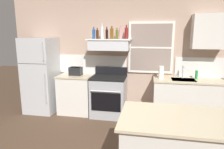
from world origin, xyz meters
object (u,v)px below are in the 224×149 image
stove_range (109,96)px  bottle_rose_pink (120,33)px  toaster (76,71)px  bottle_amber_wine (112,34)px  bottle_balsamic_dark (107,34)px  bottle_olive_oil_square (117,34)px  refrigerator (41,75)px  bottle_clear_tall (102,32)px  bottle_brown_stout (97,34)px  bottle_red_label_wine (126,33)px  paper_towel_roll (161,72)px  bottle_blue_liqueur (94,34)px  dish_soap_bottle (196,75)px

stove_range → bottle_rose_pink: size_ratio=3.81×
toaster → bottle_amber_wine: size_ratio=1.07×
bottle_balsamic_dark → bottle_olive_oil_square: size_ratio=1.05×
toaster → bottle_amber_wine: (0.85, 0.02, 0.85)m
refrigerator → bottle_clear_tall: 1.80m
bottle_brown_stout → bottle_amber_wine: bearing=2.2°
toaster → bottle_clear_tall: bottle_clear_tall is taller
bottle_red_label_wine → paper_towel_roll: size_ratio=1.11×
bottle_amber_wine → bottle_olive_oil_square: size_ratio=1.15×
bottle_amber_wine → bottle_olive_oil_square: bearing=41.4°
bottle_brown_stout → bottle_balsamic_dark: bearing=8.2°
bottle_clear_tall → bottle_rose_pink: bearing=1.7°
toaster → bottle_olive_oil_square: bottle_olive_oil_square is taller
toaster → bottle_rose_pink: 1.35m
bottle_blue_liqueur → bottle_balsamic_dark: 0.30m
refrigerator → bottle_red_label_wine: 2.25m
refrigerator → toaster: 0.87m
bottle_blue_liqueur → bottle_amber_wine: size_ratio=0.93×
bottle_olive_oil_square → dish_soap_bottle: (1.72, -0.01, -0.85)m
bottle_blue_liqueur → bottle_clear_tall: (0.19, -0.03, 0.03)m
bottle_rose_pink → paper_towel_roll: 1.21m
bottle_olive_oil_square → bottle_red_label_wine: bottle_red_label_wine is taller
refrigerator → toaster: bearing=3.6°
refrigerator → bottle_olive_oil_square: size_ratio=7.31×
bottle_amber_wine → bottle_olive_oil_square: 0.13m
bottle_brown_stout → bottle_balsamic_dark: bottle_balsamic_dark is taller
stove_range → bottle_blue_liqueur: bearing=167.8°
bottle_balsamic_dark → refrigerator: bearing=-176.6°
bottle_rose_pink → bottle_balsamic_dark: bearing=178.3°
bottle_clear_tall → paper_towel_roll: 1.55m
bottle_rose_pink → dish_soap_bottle: bottle_rose_pink is taller
refrigerator → paper_towel_roll: refrigerator is taller
bottle_brown_stout → dish_soap_bottle: bottle_brown_stout is taller
toaster → bottle_red_label_wine: size_ratio=0.99×
toaster → bottle_balsamic_dark: 1.12m
bottle_blue_liqueur → bottle_clear_tall: bottle_clear_tall is taller
bottle_blue_liqueur → paper_towel_roll: bottle_blue_liqueur is taller
refrigerator → bottle_brown_stout: bearing=2.7°
stove_range → dish_soap_bottle: 1.96m
bottle_brown_stout → bottle_olive_oil_square: bottle_olive_oil_square is taller
refrigerator → bottle_blue_liqueur: size_ratio=6.82×
stove_range → bottle_clear_tall: bottle_clear_tall is taller
bottle_clear_tall → bottle_balsamic_dark: 0.11m
bottle_amber_wine → dish_soap_bottle: bottle_amber_wine is taller
toaster → bottle_rose_pink: bearing=1.8°
bottle_red_label_wine → stove_range: bearing=-156.7°
bottle_amber_wine → paper_towel_roll: size_ratio=1.03×
bottle_blue_liqueur → bottle_brown_stout: bearing=-20.4°
refrigerator → dish_soap_bottle: 3.54m
bottle_blue_liqueur → bottle_olive_oil_square: bearing=7.4°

